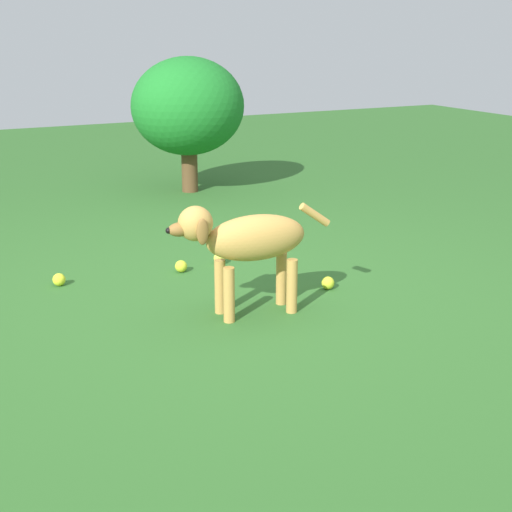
# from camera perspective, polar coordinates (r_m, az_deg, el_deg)

# --- Properties ---
(ground) EXTENTS (14.00, 14.00, 0.00)m
(ground) POSITION_cam_1_polar(r_m,az_deg,el_deg) (3.66, -2.10, -3.47)
(ground) COLOR #2D6026
(dog) EXTENTS (0.80, 0.22, 0.54)m
(dog) POSITION_cam_1_polar(r_m,az_deg,el_deg) (3.40, -0.73, 1.18)
(dog) COLOR #C69347
(dog) RESTS_ON ground
(tennis_ball_0) EXTENTS (0.07, 0.07, 0.07)m
(tennis_ball_0) POSITION_cam_1_polar(r_m,az_deg,el_deg) (4.51, 2.16, 0.96)
(tennis_ball_0) COLOR #BFE042
(tennis_ball_0) RESTS_ON ground
(tennis_ball_1) EXTENTS (0.07, 0.07, 0.07)m
(tennis_ball_1) POSITION_cam_1_polar(r_m,az_deg,el_deg) (3.84, 5.50, -2.05)
(tennis_ball_1) COLOR #C5D12D
(tennis_ball_1) RESTS_ON ground
(tennis_ball_2) EXTENTS (0.07, 0.07, 0.07)m
(tennis_ball_2) POSITION_cam_1_polar(r_m,az_deg,el_deg) (4.10, -5.73, -0.78)
(tennis_ball_2) COLOR #CED72E
(tennis_ball_2) RESTS_ON ground
(tennis_ball_3) EXTENTS (0.07, 0.07, 0.07)m
(tennis_ball_3) POSITION_cam_1_polar(r_m,az_deg,el_deg) (4.22, -2.80, -0.18)
(tennis_ball_3) COLOR #C9D341
(tennis_ball_3) RESTS_ON ground
(tennis_ball_4) EXTENTS (0.07, 0.07, 0.07)m
(tennis_ball_4) POSITION_cam_1_polar(r_m,az_deg,el_deg) (4.00, -14.77, -1.75)
(tennis_ball_4) COLOR yellow
(tennis_ball_4) RESTS_ON ground
(shrub_near) EXTENTS (0.90, 0.81, 1.06)m
(shrub_near) POSITION_cam_1_polar(r_m,az_deg,el_deg) (6.01, -5.20, 11.25)
(shrub_near) COLOR brown
(shrub_near) RESTS_ON ground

